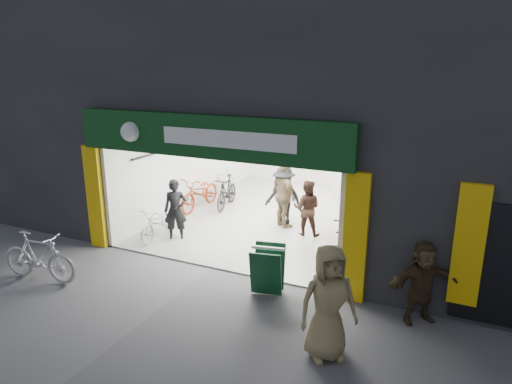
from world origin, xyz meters
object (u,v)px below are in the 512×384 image
Objects in this scene: parked_bike at (39,257)px; pedestrian_near at (328,303)px; sandwich_board at (268,269)px; bike_right_front at (344,233)px; bike_left_front at (160,222)px.

pedestrian_near reaches higher than parked_bike.
pedestrian_near is 2.29m from sandwich_board.
parked_bike reaches higher than sandwich_board.
parked_bike is (-5.52, -4.25, 0.05)m from bike_right_front.
bike_left_front is 4.82m from bike_right_front.
pedestrian_near reaches higher than bike_left_front.
bike_left_front is 0.87× the size of pedestrian_near.
pedestrian_near is at bearing -32.67° from bike_left_front.
parked_bike reaches higher than bike_right_front.
bike_left_front is at bearing -174.48° from bike_right_front.
sandwich_board is at bearing -25.78° from bike_left_front.
pedestrian_near is (5.48, -3.06, 0.51)m from bike_left_front.
sandwich_board reaches higher than bike_right_front.
pedestrian_near is 1.95× the size of sandwich_board.
sandwich_board reaches higher than bike_left_front.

